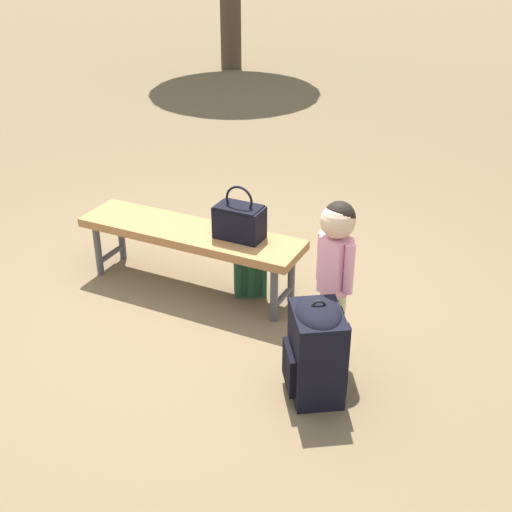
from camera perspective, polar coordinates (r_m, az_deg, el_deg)
The scene contains 6 objects.
ground_plane at distance 4.57m, azimuth -3.58°, elevation -4.54°, with size 40.00×40.00×0.00m, color brown.
park_bench at distance 4.66m, azimuth -5.57°, elevation 1.61°, with size 1.64×0.64×0.45m.
handbag at distance 4.44m, azimuth -1.41°, elevation 3.02°, with size 0.34×0.23×0.37m.
child_standing at distance 3.85m, azimuth 6.75°, elevation 0.04°, with size 0.26×0.20×0.98m.
backpack_large at distance 3.70m, azimuth 5.10°, elevation -7.71°, with size 0.43×0.44×0.60m.
backpack_small at distance 4.66m, azimuth -0.51°, elevation -1.13°, with size 0.27×0.26×0.37m.
Camera 1 is at (2.43, -2.99, 2.45)m, focal length 47.49 mm.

